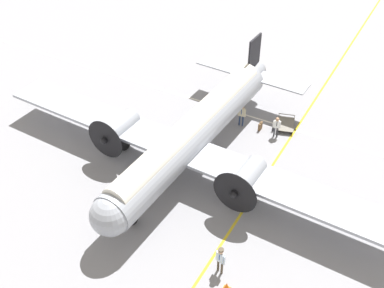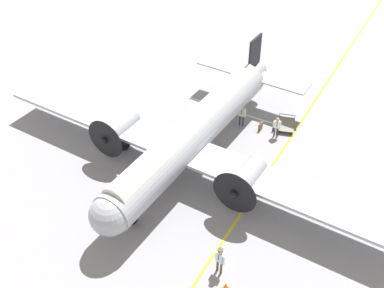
{
  "view_description": "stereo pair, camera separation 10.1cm",
  "coord_description": "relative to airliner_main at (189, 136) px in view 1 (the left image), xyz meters",
  "views": [
    {
      "loc": [
        21.36,
        11.89,
        20.91
      ],
      "look_at": [
        0.0,
        0.0,
        1.54
      ],
      "focal_mm": 45.0,
      "sensor_mm": 36.0,
      "label": 1
    },
    {
      "loc": [
        21.31,
        11.98,
        20.91
      ],
      "look_at": [
        0.0,
        0.0,
        1.54
      ],
      "focal_mm": 45.0,
      "sensor_mm": 36.0,
      "label": 2
    }
  ],
  "objects": [
    {
      "name": "passenger_boarding",
      "position": [
        -5.76,
        1.13,
        -1.31
      ],
      "size": [
        0.29,
        0.61,
        1.79
      ],
      "rotation": [
        0.0,
        0.0,
        4.83
      ],
      "color": "navy",
      "rests_on": "ground_plane"
    },
    {
      "name": "apron_line_eastwest",
      "position": [
        -0.37,
        4.85,
        -2.4
      ],
      "size": [
        120.0,
        0.16,
        0.01
      ],
      "color": "gold",
      "rests_on": "ground_plane"
    },
    {
      "name": "traffic_cone",
      "position": [
        7.46,
        6.37,
        -2.17
      ],
      "size": [
        0.39,
        0.39,
        0.52
      ],
      "color": "orange",
      "rests_on": "ground_plane"
    },
    {
      "name": "ramp_agent",
      "position": [
        -5.75,
        3.84,
        -1.41
      ],
      "size": [
        0.28,
        0.53,
        1.62
      ],
      "rotation": [
        0.0,
        0.0,
        5.03
      ],
      "color": "#2D2D33",
      "rests_on": "ground_plane"
    },
    {
      "name": "suitcase_upright_spare",
      "position": [
        -6.44,
        3.44,
        -2.17
      ],
      "size": [
        0.46,
        0.12,
        0.5
      ],
      "color": "#232328",
      "rests_on": "ground_plane"
    },
    {
      "name": "airliner_main",
      "position": [
        0.0,
        0.0,
        0.0
      ],
      "size": [
        19.15,
        27.59,
        5.43
      ],
      "rotation": [
        0.0,
        0.0,
        6.24
      ],
      "color": "#9399A3",
      "rests_on": "ground_plane"
    },
    {
      "name": "crew_foreground",
      "position": [
        6.65,
        5.59,
        -1.27
      ],
      "size": [
        0.37,
        0.59,
        1.8
      ],
      "rotation": [
        0.0,
        0.0,
        -1.83
      ],
      "color": "#473D2D",
      "rests_on": "ground_plane"
    },
    {
      "name": "suitcase_near_door",
      "position": [
        -5.98,
        2.56,
        -2.11
      ],
      "size": [
        0.48,
        0.17,
        0.62
      ],
      "color": "brown",
      "rests_on": "ground_plane"
    },
    {
      "name": "ground_plane",
      "position": [
        -0.37,
        0.02,
        -2.41
      ],
      "size": [
        300.0,
        300.0,
        0.0
      ],
      "primitive_type": "plane",
      "color": "gray"
    },
    {
      "name": "apron_line_northsouth",
      "position": [
        -7.16,
        0.02,
        -2.4
      ],
      "size": [
        0.16,
        120.0,
        0.01
      ],
      "color": "silver",
      "rests_on": "ground_plane"
    },
    {
      "name": "baggage_cart",
      "position": [
        -7.14,
        4.08,
        -2.13
      ],
      "size": [
        2.11,
        1.68,
        0.56
      ],
      "rotation": [
        0.0,
        0.0,
        6.57
      ],
      "color": "#6B665B",
      "rests_on": "ground_plane"
    }
  ]
}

